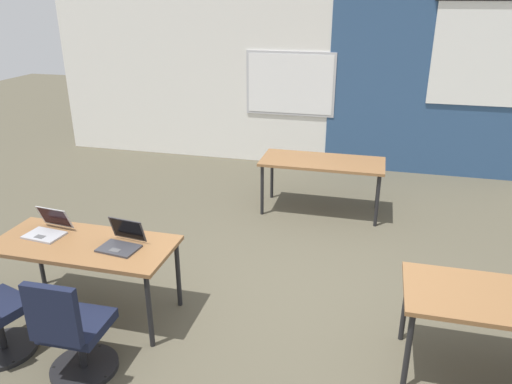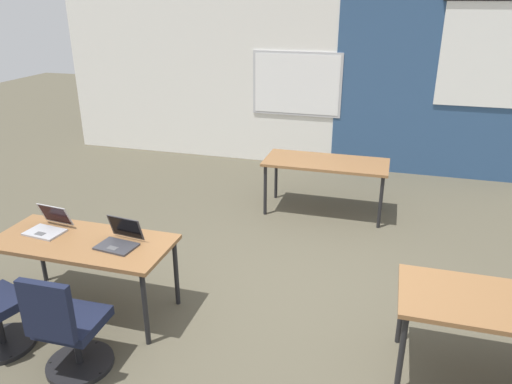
{
  "view_description": "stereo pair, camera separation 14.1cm",
  "coord_description": "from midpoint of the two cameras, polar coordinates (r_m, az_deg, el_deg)",
  "views": [
    {
      "loc": [
        0.64,
        -3.9,
        2.73
      ],
      "look_at": [
        -0.49,
        0.58,
        0.86
      ],
      "focal_mm": 34.27,
      "sensor_mm": 36.0,
      "label": 1
    },
    {
      "loc": [
        0.78,
        -3.86,
        2.73
      ],
      "look_at": [
        -0.49,
        0.58,
        0.86
      ],
      "focal_mm": 34.27,
      "sensor_mm": 36.0,
      "label": 2
    }
  ],
  "objects": [
    {
      "name": "ground_plane",
      "position": [
        4.8,
        4.68,
        -12.74
      ],
      "size": [
        24.0,
        24.0,
        0.0
      ],
      "color": "#4C4738"
    },
    {
      "name": "back_wall_assembly",
      "position": [
        8.21,
        11.36,
        12.36
      ],
      "size": [
        10.0,
        0.27,
        2.8
      ],
      "color": "silver",
      "rests_on": "ground"
    },
    {
      "name": "desk_near_left",
      "position": [
        4.6,
        -18.7,
        -6.03
      ],
      "size": [
        1.6,
        0.7,
        0.72
      ],
      "color": "brown",
      "rests_on": "ground"
    },
    {
      "name": "desk_far_center",
      "position": [
        6.47,
        8.78,
        3.08
      ],
      "size": [
        1.6,
        0.7,
        0.72
      ],
      "color": "brown",
      "rests_on": "ground"
    },
    {
      "name": "laptop_near_left_end",
      "position": [
        4.84,
        -22.31,
        -3.69
      ],
      "size": [
        0.36,
        0.35,
        0.22
      ],
      "rotation": [
        0.0,
        0.0,
        -0.1
      ],
      "color": "#9E9EA3",
      "rests_on": "desk_near_left"
    },
    {
      "name": "laptop_near_left_inner",
      "position": [
        4.38,
        -14.73,
        -5.41
      ],
      "size": [
        0.36,
        0.33,
        0.23
      ],
      "rotation": [
        0.0,
        0.0,
        -0.12
      ],
      "color": "#333338",
      "rests_on": "desk_near_left"
    },
    {
      "name": "chair_near_left_inner",
      "position": [
        4.05,
        -20.07,
        -15.13
      ],
      "size": [
        0.52,
        0.54,
        0.92
      ],
      "rotation": [
        0.0,
        0.0,
        3.16
      ],
      "color": "black",
      "rests_on": "ground"
    }
  ]
}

